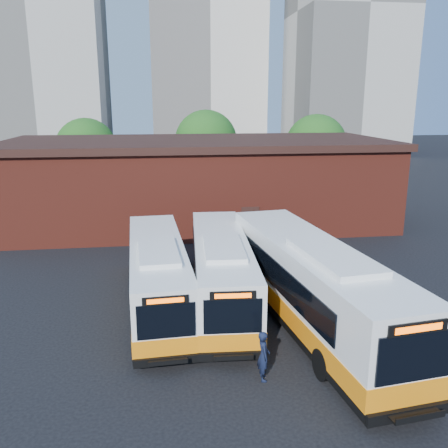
{
  "coord_description": "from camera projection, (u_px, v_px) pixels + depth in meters",
  "views": [
    {
      "loc": [
        -2.79,
        -16.21,
        9.19
      ],
      "look_at": [
        0.21,
        6.32,
        3.29
      ],
      "focal_mm": 38.0,
      "sensor_mm": 36.0,
      "label": 1
    }
  ],
  "objects": [
    {
      "name": "ground",
      "position": [
        240.0,
        348.0,
        18.21
      ],
      "size": [
        220.0,
        220.0,
        0.0
      ],
      "primitive_type": "plane",
      "color": "black"
    },
    {
      "name": "bus_midwest",
      "position": [
        158.0,
        277.0,
        21.59
      ],
      "size": [
        3.03,
        11.73,
        3.17
      ],
      "rotation": [
        0.0,
        0.0,
        0.06
      ],
      "color": "white",
      "rests_on": "ground"
    },
    {
      "name": "bus_mideast",
      "position": [
        221.0,
        272.0,
        22.06
      ],
      "size": [
        3.1,
        11.97,
        3.23
      ],
      "rotation": [
        0.0,
        0.0,
        -0.06
      ],
      "color": "white",
      "rests_on": "ground"
    },
    {
      "name": "bus_east",
      "position": [
        313.0,
        289.0,
        19.52
      ],
      "size": [
        4.48,
        13.94,
        3.74
      ],
      "rotation": [
        0.0,
        0.0,
        0.12
      ],
      "color": "white",
      "rests_on": "ground"
    },
    {
      "name": "transit_worker",
      "position": [
        264.0,
        356.0,
        15.95
      ],
      "size": [
        0.44,
        0.65,
        1.76
      ],
      "primitive_type": "imported",
      "rotation": [
        0.0,
        0.0,
        1.54
      ],
      "color": "black",
      "rests_on": "ground"
    },
    {
      "name": "depot_building",
      "position": [
        198.0,
        180.0,
        36.58
      ],
      "size": [
        28.6,
        12.6,
        6.4
      ],
      "color": "maroon",
      "rests_on": "ground"
    },
    {
      "name": "tree_west",
      "position": [
        86.0,
        149.0,
        46.47
      ],
      "size": [
        6.0,
        6.0,
        7.65
      ],
      "color": "#382314",
      "rests_on": "ground"
    },
    {
      "name": "tree_mid",
      "position": [
        206.0,
        142.0,
        49.81
      ],
      "size": [
        6.56,
        6.56,
        8.36
      ],
      "color": "#382314",
      "rests_on": "ground"
    },
    {
      "name": "tree_east",
      "position": [
        316.0,
        145.0,
        48.4
      ],
      "size": [
        6.24,
        6.24,
        7.96
      ],
      "color": "#382314",
      "rests_on": "ground"
    },
    {
      "name": "tower_right",
      "position": [
        349.0,
        10.0,
        81.17
      ],
      "size": [
        18.0,
        18.0,
        49.2
      ],
      "color": "#B5B1A6",
      "rests_on": "ground"
    }
  ]
}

